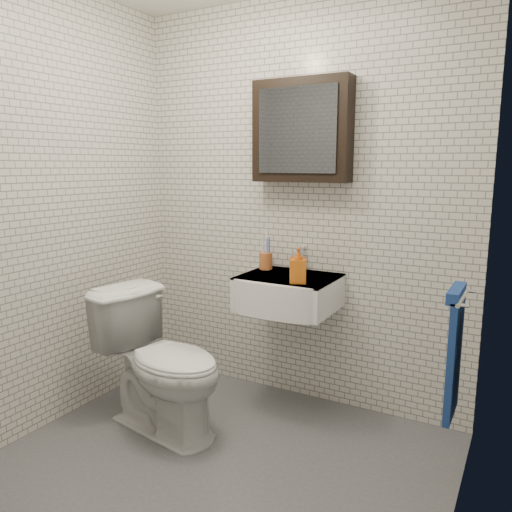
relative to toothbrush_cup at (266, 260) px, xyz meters
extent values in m
cube|color=#4C4F54|center=(0.16, -0.88, -0.90)|extent=(2.20, 2.00, 0.01)
cube|color=silver|center=(0.16, 0.12, 0.34)|extent=(2.20, 0.02, 2.50)
cube|color=silver|center=(0.16, -1.88, 0.34)|extent=(2.20, 0.02, 2.50)
cube|color=silver|center=(-0.94, -0.88, 0.34)|extent=(0.02, 2.00, 2.50)
cube|color=silver|center=(1.26, -0.88, 0.34)|extent=(0.02, 2.00, 2.50)
cube|color=white|center=(0.21, -0.11, -0.16)|extent=(0.55, 0.45, 0.20)
cylinder|color=silver|center=(0.21, -0.09, -0.07)|extent=(0.31, 0.31, 0.02)
cylinder|color=silver|center=(0.21, -0.09, -0.06)|extent=(0.04, 0.04, 0.01)
cube|color=white|center=(0.21, -0.11, -0.06)|extent=(0.55, 0.45, 0.01)
cylinder|color=silver|center=(0.21, 0.06, -0.03)|extent=(0.06, 0.06, 0.06)
cylinder|color=silver|center=(0.21, 0.06, 0.03)|extent=(0.03, 0.03, 0.08)
cylinder|color=silver|center=(0.21, 0.00, 0.06)|extent=(0.02, 0.12, 0.02)
cube|color=silver|center=(0.21, 0.09, 0.09)|extent=(0.02, 0.09, 0.01)
cube|color=black|center=(0.21, 0.05, 0.79)|extent=(0.60, 0.14, 0.60)
cube|color=#3F444C|center=(0.21, -0.03, 0.79)|extent=(0.49, 0.01, 0.49)
cylinder|color=silver|center=(1.22, -0.53, 0.04)|extent=(0.02, 0.30, 0.02)
cylinder|color=silver|center=(1.24, -0.41, 0.04)|extent=(0.04, 0.02, 0.02)
cylinder|color=silver|center=(1.24, -0.66, 0.04)|extent=(0.04, 0.02, 0.02)
cube|color=#1F528F|center=(1.21, -0.53, -0.23)|extent=(0.03, 0.26, 0.54)
cube|color=#1F528F|center=(1.20, -0.53, 0.06)|extent=(0.05, 0.26, 0.05)
cylinder|color=#B35D2C|center=(0.00, 0.00, -0.01)|extent=(0.08, 0.08, 0.10)
cylinder|color=white|center=(-0.02, -0.01, 0.06)|extent=(0.02, 0.03, 0.20)
cylinder|color=#4462DA|center=(0.01, -0.01, 0.05)|extent=(0.02, 0.02, 0.18)
cylinder|color=white|center=(-0.01, 0.01, 0.07)|extent=(0.02, 0.04, 0.21)
cylinder|color=#4462DA|center=(0.02, 0.01, 0.06)|extent=(0.03, 0.04, 0.19)
imported|color=orange|center=(0.33, -0.24, 0.04)|extent=(0.12, 0.12, 0.20)
imported|color=white|center=(-0.30, -0.67, -0.51)|extent=(0.85, 0.57, 0.80)
camera|label=1|loc=(1.45, -2.74, 0.59)|focal=35.00mm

